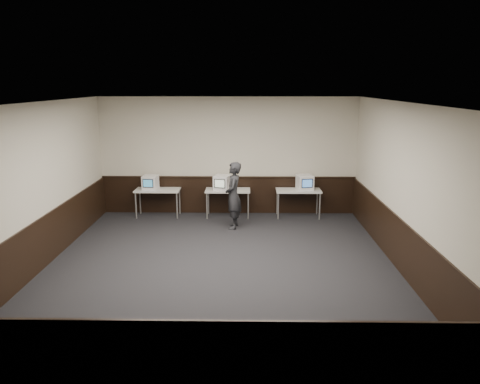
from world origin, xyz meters
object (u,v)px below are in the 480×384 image
person (233,196)px  emac_left (150,182)px  desk_center (228,192)px  emac_right (305,182)px  desk_right (298,192)px  desk_left (158,192)px  emac_center (222,183)px

person → emac_left: bearing=-112.4°
desk_center → person: 1.06m
emac_left → emac_right: emac_right is taller
desk_right → desk_left: bearing=180.0°
desk_left → desk_center: bearing=0.0°
emac_left → emac_center: size_ratio=0.90×
emac_left → emac_center: bearing=5.4°
emac_center → desk_center: bearing=32.4°
desk_center → emac_center: 0.32m
desk_center → desk_left: bearing=180.0°
desk_right → emac_center: (-2.05, -0.05, 0.27)m
desk_left → desk_center: size_ratio=1.00×
desk_left → desk_right: same height
desk_center → person: person is taller
emac_left → person: size_ratio=0.27×
desk_right → emac_right: bearing=0.9°
emac_right → desk_left: bearing=169.9°
emac_center → person: person is taller
desk_left → emac_left: 0.32m
desk_left → emac_center: (1.75, -0.05, 0.27)m
desk_left → emac_right: (3.96, 0.00, 0.27)m
desk_center → emac_left: (-2.09, -0.01, 0.26)m
desk_right → emac_right: size_ratio=2.45×
desk_center → emac_center: bearing=-160.9°
desk_left → person: person is taller
emac_center → emac_left: bearing=-167.9°
emac_left → emac_right: 4.15m
desk_right → emac_center: size_ratio=2.41×
emac_center → person: bearing=-57.7°
emac_right → person: bearing=-161.3°
desk_right → person: bearing=-148.9°
emac_left → desk_right: bearing=6.8°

